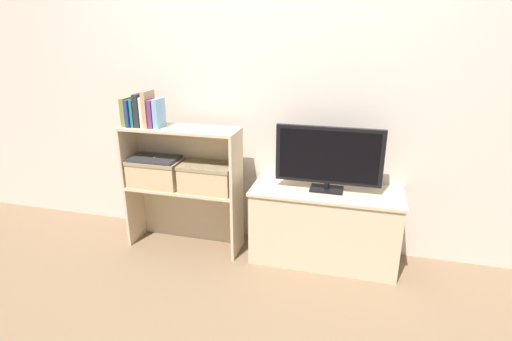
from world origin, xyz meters
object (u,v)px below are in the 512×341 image
Objects in this scene: book_ivory at (145,112)px; storage_basket_right at (207,176)px; book_charcoal at (140,110)px; book_teal at (136,113)px; tv_stand at (324,225)px; book_tan at (149,109)px; laptop at (155,159)px; book_skyblue at (159,113)px; book_navy at (132,112)px; tv at (329,157)px; storage_basket_left at (156,172)px; book_olive at (127,111)px; book_plum at (154,113)px.

storage_basket_right is at bearing 1.42° from book_ivory.
book_teal is at bearing 180.00° from book_charcoal.
tv_stand is 4.06× the size of book_tan.
tv_stand is 0.89m from storage_basket_right.
book_teal is 0.35m from laptop.
book_ivory reaches higher than book_skyblue.
book_navy is 0.21m from book_skyblue.
storage_basket_right is (-0.83, -0.08, -0.19)m from tv.
tv_stand is 2.67× the size of storage_basket_left.
book_ivory is (0.04, 0.00, -0.01)m from book_charcoal.
book_olive is 0.10m from book_charcoal.
book_teal is at bearing 180.00° from book_plum.
book_plum is 0.96× the size of book_skyblue.
book_plum is at bearing 0.00° from book_charcoal.
book_plum is (0.17, 0.00, 0.00)m from book_navy.
book_ivory is at bearing 0.00° from book_teal.
tv_stand is 2.93× the size of laptop.
storage_basket_right is at bearing 1.08° from book_olive.
book_navy is 0.45m from storage_basket_left.
tv_stand is 5.39× the size of book_navy.
book_tan is (0.13, 0.00, 0.03)m from book_navy.
book_plum is at bearing -19.25° from storage_basket_left.
book_plum is at bearing 0.00° from book_olive.
book_plum is at bearing -175.67° from tv_stand.
book_navy is at bearing 180.00° from book_charcoal.
book_navy is 0.91× the size of book_ivory.
tv_stand is at bearing 3.88° from book_teal.
laptop is at bearing 3.56° from book_olive.
book_charcoal is 0.46m from storage_basket_left.
book_charcoal is at bearing -171.36° from laptop.
storage_basket_left is (0.14, 0.01, -0.43)m from book_navy.
book_ivory is (-1.27, -0.09, 0.76)m from tv_stand.
book_tan is 0.46m from storage_basket_left.
tv_stand is 1.60m from book_olive.
tv is at bearing 3.92° from book_charcoal.
book_charcoal is 1.18× the size of book_plum.
book_ivory is 1.08× the size of book_plum.
book_tan reaches higher than tv.
tv is (0.00, -0.00, 0.50)m from tv_stand.
book_ivory reaches higher than storage_basket_right.
tv is 2.81× the size of book_tan.
tv reaches higher than storage_basket_right.
tv is 0.86m from storage_basket_right.
book_charcoal is 0.10m from book_plum.
laptop is at bearing -180.00° from storage_basket_right.
book_skyblue is (-1.17, -0.09, 0.75)m from tv_stand.
laptop is (0.04, 0.01, -0.34)m from book_ivory.
book_skyblue reaches higher than storage_basket_right.
book_plum reaches higher than storage_basket_left.
book_navy is at bearing -175.50° from laptop.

